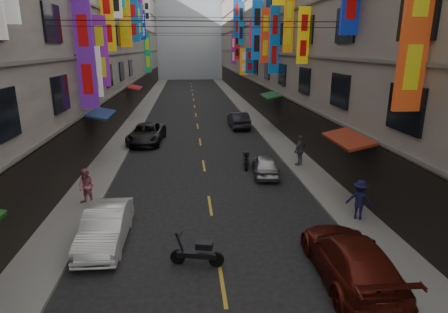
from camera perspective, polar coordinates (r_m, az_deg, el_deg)
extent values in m
cube|color=slate|center=(40.67, -12.84, 6.15)|extent=(2.00, 90.00, 0.12)
cube|color=slate|center=(40.94, 4.17, 6.57)|extent=(2.00, 90.00, 0.12)
cube|color=#9C958E|center=(41.35, -22.44, 18.69)|extent=(10.00, 90.00, 19.00)
cube|color=black|center=(40.58, -14.31, 8.09)|extent=(0.12, 85.50, 3.00)
cube|color=#66635E|center=(40.39, -14.46, 10.47)|extent=(0.16, 90.00, 0.14)
cube|color=#66635E|center=(40.22, -14.79, 15.01)|extent=(0.16, 90.00, 0.14)
cube|color=#66635E|center=(40.30, -15.14, 19.55)|extent=(0.16, 90.00, 0.14)
cube|color=gray|center=(41.89, 13.06, 19.40)|extent=(10.00, 90.00, 19.00)
cube|color=black|center=(40.90, 5.54, 8.57)|extent=(0.12, 85.50, 3.00)
cube|color=#66635E|center=(40.70, 5.59, 10.94)|extent=(0.16, 90.00, 0.14)
cube|color=#66635E|center=(40.53, 5.72, 15.45)|extent=(0.16, 90.00, 0.14)
cube|color=#66635E|center=(40.62, 5.85, 19.97)|extent=(0.16, 90.00, 0.14)
cube|color=#B5BECA|center=(89.86, -5.37, 18.81)|extent=(18.00, 8.00, 22.00)
cube|color=#C23D12|center=(14.03, 27.21, 16.66)|extent=(0.93, 0.18, 5.17)
cylinder|color=black|center=(14.05, 27.39, 16.64)|extent=(1.03, 0.08, 0.08)
cube|color=#561A90|center=(22.62, -20.36, 14.27)|extent=(0.99, 0.18, 5.85)
cylinder|color=black|center=(22.63, -20.48, 14.26)|extent=(1.09, 0.08, 0.08)
cube|color=white|center=(24.50, -19.17, 12.09)|extent=(0.87, 0.18, 3.00)
cylinder|color=black|center=(24.52, -19.29, 12.08)|extent=(0.97, 0.08, 0.08)
cube|color=yellow|center=(25.35, 12.01, 17.57)|extent=(0.73, 0.18, 3.47)
cylinder|color=black|center=(25.36, 12.12, 17.57)|extent=(0.83, 0.08, 0.08)
cube|color=#791A92|center=(26.57, -18.26, 14.92)|extent=(0.95, 0.18, 4.49)
cylinder|color=black|center=(26.58, -18.37, 14.91)|extent=(1.05, 0.08, 0.08)
cube|color=orange|center=(29.03, 9.82, 19.34)|extent=(0.70, 0.18, 4.04)
cylinder|color=black|center=(29.04, 9.92, 19.34)|extent=(0.80, 0.08, 0.08)
cube|color=#E4B10C|center=(29.90, -17.31, 19.33)|extent=(0.91, 0.18, 4.41)
cylinder|color=black|center=(29.91, -17.41, 19.32)|extent=(1.01, 0.08, 0.08)
cube|color=#0E54AC|center=(32.98, 7.67, 17.17)|extent=(0.81, 0.18, 5.45)
cylinder|color=black|center=(32.99, 7.76, 17.16)|extent=(0.91, 0.08, 0.08)
cube|color=red|center=(36.50, 6.32, 17.81)|extent=(0.86, 0.18, 4.86)
cylinder|color=black|center=(36.51, 6.40, 17.80)|extent=(0.96, 0.08, 0.08)
cube|color=orange|center=(37.77, -14.86, 19.70)|extent=(1.03, 0.18, 5.15)
cylinder|color=black|center=(37.77, -14.94, 19.70)|extent=(1.13, 0.08, 0.08)
cube|color=blue|center=(40.35, 5.03, 18.60)|extent=(1.04, 0.18, 5.81)
cylinder|color=black|center=(40.35, 5.10, 18.59)|extent=(1.14, 0.08, 0.08)
cube|color=#0E52A6|center=(42.32, -13.75, 19.54)|extent=(1.22, 0.18, 4.18)
cylinder|color=black|center=(42.33, -13.82, 19.54)|extent=(1.32, 0.08, 0.08)
cube|color=#F4164D|center=(42.86, 4.51, 18.20)|extent=(0.83, 0.18, 2.90)
cylinder|color=black|center=(42.87, 4.58, 18.20)|extent=(0.93, 0.08, 0.08)
cube|color=navy|center=(44.54, 3.95, 14.35)|extent=(0.95, 0.18, 2.84)
cylinder|color=black|center=(44.55, 4.01, 14.34)|extent=(1.05, 0.08, 0.08)
cube|color=#0E47A3|center=(46.00, -13.36, 18.64)|extent=(0.77, 0.18, 3.20)
cylinder|color=black|center=(46.01, -13.43, 18.64)|extent=(0.87, 0.08, 0.08)
cube|color=blue|center=(48.53, -12.93, 19.54)|extent=(0.96, 0.18, 3.85)
cylinder|color=black|center=(48.53, -12.99, 19.54)|extent=(1.06, 0.08, 0.08)
cube|color=orange|center=(48.40, 3.09, 14.23)|extent=(1.06, 0.18, 3.19)
cylinder|color=black|center=(48.41, 3.15, 14.23)|extent=(1.16, 0.08, 0.08)
cube|color=#6B167B|center=(49.91, -12.95, 22.10)|extent=(0.93, 0.18, 4.55)
cylinder|color=black|center=(49.92, -13.01, 22.10)|extent=(1.03, 0.08, 0.08)
cube|color=#0E59A9|center=(52.64, 2.63, 19.59)|extent=(0.74, 0.18, 5.35)
cylinder|color=black|center=(52.65, 2.69, 19.59)|extent=(0.84, 0.08, 0.08)
cube|color=#0D1A9F|center=(54.56, -12.26, 18.98)|extent=(0.70, 0.18, 3.80)
cylinder|color=black|center=(54.57, -12.32, 18.98)|extent=(0.80, 0.08, 0.08)
cube|color=#0E42AE|center=(54.72, 2.07, 20.32)|extent=(1.17, 0.18, 5.14)
cylinder|color=black|center=(54.73, 2.13, 20.32)|extent=(1.27, 0.08, 0.08)
cube|color=red|center=(55.93, 2.03, 16.40)|extent=(0.81, 0.18, 3.63)
cylinder|color=black|center=(55.94, 2.08, 16.40)|extent=(0.91, 0.08, 0.08)
cube|color=#0C8B57|center=(57.92, -11.57, 15.20)|extent=(0.88, 0.18, 5.57)
cylinder|color=black|center=(57.93, -11.62, 15.19)|extent=(0.98, 0.08, 0.08)
cube|color=silver|center=(60.58, -11.67, 20.88)|extent=(0.90, 0.18, 3.05)
cylinder|color=black|center=(60.58, -11.72, 20.88)|extent=(1.00, 0.08, 0.08)
cube|color=#781576|center=(60.36, 1.48, 15.96)|extent=(0.73, 0.18, 4.50)
cylinder|color=black|center=(60.37, 1.53, 15.96)|extent=(0.83, 0.08, 0.08)
cube|color=maroon|center=(17.78, 18.48, 2.64)|extent=(1.39, 3.20, 0.41)
cube|color=navy|center=(24.68, -18.29, 6.28)|extent=(1.39, 3.20, 0.41)
cube|color=#165426|center=(32.81, 7.18, 9.27)|extent=(1.39, 3.20, 0.41)
cube|color=maroon|center=(40.32, -13.53, 10.24)|extent=(1.39, 3.20, 0.41)
cylinder|color=black|center=(19.82, -3.18, 19.91)|extent=(14.00, 0.04, 0.04)
cylinder|color=black|center=(33.86, -4.37, 20.41)|extent=(14.00, 0.04, 0.04)
cylinder|color=black|center=(47.80, -4.81, 18.23)|extent=(14.00, 0.04, 0.04)
cube|color=gold|center=(12.01, -0.23, -18.98)|extent=(0.12, 2.20, 0.01)
cube|color=gold|center=(17.24, -2.14, -7.44)|extent=(0.12, 2.20, 0.01)
cube|color=gold|center=(22.86, -3.09, -1.40)|extent=(0.12, 2.20, 0.01)
cube|color=gold|center=(28.63, -3.66, 2.24)|extent=(0.12, 2.20, 0.01)
cube|color=gold|center=(34.48, -4.04, 4.65)|extent=(0.12, 2.20, 0.01)
cube|color=gold|center=(40.37, -4.31, 6.35)|extent=(0.12, 2.20, 0.01)
cube|color=gold|center=(46.29, -4.51, 7.63)|extent=(0.12, 2.20, 0.01)
cube|color=gold|center=(52.23, -4.66, 8.61)|extent=(0.12, 2.20, 0.01)
cube|color=gold|center=(58.18, -4.79, 9.39)|extent=(0.12, 2.20, 0.01)
cube|color=gold|center=(64.14, -4.89, 10.03)|extent=(0.12, 2.20, 0.01)
cube|color=gold|center=(70.11, -4.98, 10.55)|extent=(0.12, 2.20, 0.01)
cube|color=gold|center=(76.08, -5.05, 11.00)|extent=(0.12, 2.20, 0.01)
cylinder|color=black|center=(12.96, -7.04, -14.92)|extent=(0.51, 0.23, 0.50)
cylinder|color=black|center=(12.72, -1.15, -15.44)|extent=(0.51, 0.23, 0.50)
cube|color=black|center=(12.75, -4.14, -14.62)|extent=(1.33, 0.60, 0.18)
cube|color=black|center=(12.53, -3.02, -13.35)|extent=(0.61, 0.44, 0.22)
cylinder|color=black|center=(12.71, -6.66, -13.23)|extent=(0.36, 0.16, 0.88)
cylinder|color=black|center=(12.54, -6.72, -11.84)|extent=(0.18, 0.50, 0.06)
cylinder|color=black|center=(21.90, 3.40, -1.53)|extent=(0.19, 0.51, 0.50)
cylinder|color=black|center=(23.14, 3.35, -0.55)|extent=(0.19, 0.51, 0.50)
cube|color=black|center=(22.47, 3.38, -0.66)|extent=(0.48, 1.33, 0.18)
cube|color=black|center=(22.61, 3.39, 0.37)|extent=(0.39, 0.59, 0.22)
cylinder|color=black|center=(21.86, 3.42, -0.33)|extent=(0.13, 0.36, 0.88)
cylinder|color=black|center=(21.76, 3.43, 0.56)|extent=(0.50, 0.13, 0.06)
imported|color=white|center=(14.47, -17.63, -10.16)|extent=(1.48, 4.15, 1.36)
imported|color=black|center=(28.72, -11.71, 3.42)|extent=(2.79, 5.31, 1.42)
imported|color=#5B180F|center=(12.51, 18.69, -14.49)|extent=(2.13, 5.00, 1.44)
imported|color=#ACACB1|center=(21.18, 6.38, -1.24)|extent=(1.86, 3.66, 1.19)
imported|color=#222329|center=(33.60, 2.22, 5.59)|extent=(1.61, 4.33, 1.41)
imported|color=#C46772|center=(17.90, -20.22, -4.32)|extent=(0.95, 0.81, 1.65)
imported|color=#151438|center=(16.37, 19.98, -6.20)|extent=(1.21, 1.03, 1.67)
imported|color=#59595C|center=(22.79, 11.53, 0.94)|extent=(1.22, 1.15, 1.83)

